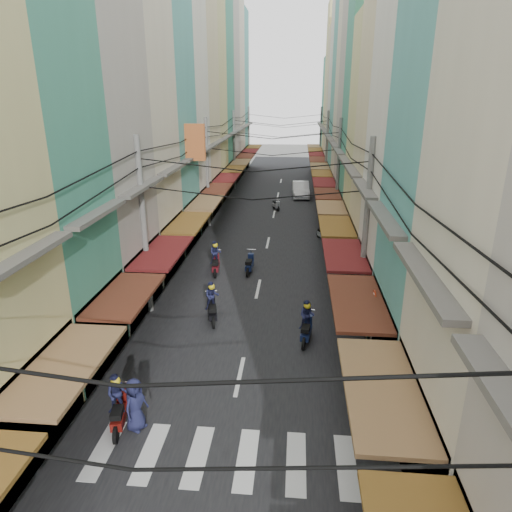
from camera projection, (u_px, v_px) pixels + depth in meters
The scene contains 14 objects.
ground at pixel (246, 348), 18.62m from camera, with size 160.00×160.00×0.00m, color slate.
road at pixel (273, 220), 37.39m from camera, with size 10.00×80.00×0.02m, color black.
sidewalk_left at pixel (195, 218), 37.93m from camera, with size 3.00×80.00×0.06m, color gray.
sidewalk_right at pixel (353, 222), 36.83m from camera, with size 3.00×80.00×0.06m, color gray.
crosswalk at pixel (222, 457), 12.99m from camera, with size 7.55×2.40×0.01m.
building_row_left at pixel (157, 94), 31.55m from camera, with size 7.80×67.67×23.70m.
building_row_right at pixel (390, 100), 30.23m from camera, with size 7.80×68.98×22.59m.
utility_poles at pixel (270, 145), 30.50m from camera, with size 10.20×66.13×8.20m.
white_car at pixel (301, 197), 46.00m from camera, with size 5.30×2.08×1.87m, color white.
bicycle at pixel (418, 390), 15.98m from camera, with size 0.68×1.82×1.25m, color black.
moving_scooters at pixel (238, 290), 22.83m from camera, with size 7.58×30.45×1.93m.
parked_scooters at pixel (370, 404), 14.49m from camera, with size 13.05×12.89×1.01m.
pedestrians at pixel (168, 299), 20.62m from camera, with size 12.40×15.92×2.22m.
traffic_sign at pixel (373, 312), 16.53m from camera, with size 0.10×0.70×3.18m.
Camera 1 is at (1.88, -16.18, 9.80)m, focal length 32.00 mm.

